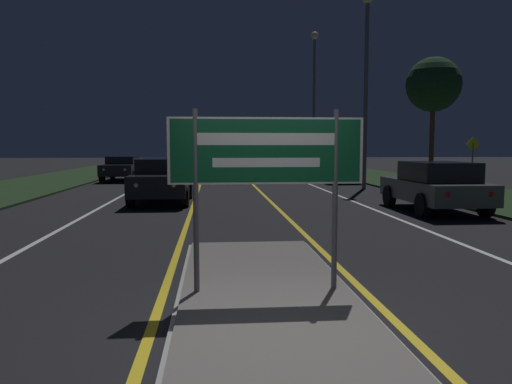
% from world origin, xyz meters
% --- Properties ---
extents(ground_plane, '(160.00, 160.00, 0.00)m').
position_xyz_m(ground_plane, '(0.00, 0.00, 0.00)').
color(ground_plane, black).
extents(median_island, '(2.26, 6.50, 0.10)m').
position_xyz_m(median_island, '(0.00, 1.40, 0.04)').
color(median_island, '#999993').
rests_on(median_island, ground_plane).
extents(verge_left, '(5.00, 100.00, 0.08)m').
position_xyz_m(verge_left, '(-9.50, 20.00, 0.04)').
color(verge_left, '#1E3319').
rests_on(verge_left, ground_plane).
extents(verge_right, '(5.00, 100.00, 0.08)m').
position_xyz_m(verge_right, '(9.50, 20.00, 0.04)').
color(verge_right, '#1E3319').
rests_on(verge_right, ground_plane).
extents(centre_line_yellow_left, '(0.12, 70.00, 0.01)m').
position_xyz_m(centre_line_yellow_left, '(-1.32, 25.00, 0.00)').
color(centre_line_yellow_left, gold).
rests_on(centre_line_yellow_left, ground_plane).
extents(centre_line_yellow_right, '(0.12, 70.00, 0.01)m').
position_xyz_m(centre_line_yellow_right, '(1.32, 25.00, 0.00)').
color(centre_line_yellow_right, gold).
rests_on(centre_line_yellow_right, ground_plane).
extents(lane_line_white_left, '(0.12, 70.00, 0.01)m').
position_xyz_m(lane_line_white_left, '(-4.20, 25.00, 0.00)').
color(lane_line_white_left, silver).
rests_on(lane_line_white_left, ground_plane).
extents(lane_line_white_right, '(0.12, 70.00, 0.01)m').
position_xyz_m(lane_line_white_right, '(4.20, 25.00, 0.00)').
color(lane_line_white_right, silver).
rests_on(lane_line_white_right, ground_plane).
extents(edge_line_white_left, '(0.10, 70.00, 0.01)m').
position_xyz_m(edge_line_white_left, '(-7.20, 25.00, 0.00)').
color(edge_line_white_left, silver).
rests_on(edge_line_white_left, ground_plane).
extents(edge_line_white_right, '(0.10, 70.00, 0.01)m').
position_xyz_m(edge_line_white_right, '(7.20, 25.00, 0.00)').
color(edge_line_white_right, silver).
rests_on(edge_line_white_right, ground_plane).
extents(highway_sign, '(2.44, 0.07, 2.28)m').
position_xyz_m(highway_sign, '(0.00, 1.39, 1.75)').
color(highway_sign, '#56565B').
rests_on(highway_sign, median_island).
extents(streetlight_right_near, '(0.49, 0.49, 8.61)m').
position_xyz_m(streetlight_right_near, '(6.13, 17.17, 5.39)').
color(streetlight_right_near, '#56565B').
rests_on(streetlight_right_near, ground_plane).
extents(streetlight_right_far, '(0.53, 0.53, 9.62)m').
position_xyz_m(streetlight_right_far, '(6.23, 29.19, 6.18)').
color(streetlight_right_far, '#56565B').
rests_on(streetlight_right_far, ground_plane).
extents(car_receding_0, '(1.98, 4.17, 1.47)m').
position_xyz_m(car_receding_0, '(5.81, 9.26, 0.77)').
color(car_receding_0, '#4C514C').
rests_on(car_receding_0, ground_plane).
extents(car_receding_1, '(1.86, 4.69, 1.45)m').
position_xyz_m(car_receding_1, '(6.00, 21.83, 0.77)').
color(car_receding_1, '#4C514C').
rests_on(car_receding_1, ground_plane).
extents(car_receding_2, '(1.87, 4.68, 1.44)m').
position_xyz_m(car_receding_2, '(6.09, 35.12, 0.77)').
color(car_receding_2, silver).
rests_on(car_receding_2, ground_plane).
extents(car_approaching_0, '(1.93, 4.23, 1.49)m').
position_xyz_m(car_approaching_0, '(-2.40, 12.39, 0.79)').
color(car_approaching_0, black).
rests_on(car_approaching_0, ground_plane).
extents(car_approaching_1, '(1.85, 4.57, 1.36)m').
position_xyz_m(car_approaching_1, '(-5.72, 23.63, 0.74)').
color(car_approaching_1, black).
rests_on(car_approaching_1, ground_plane).
extents(warning_sign, '(0.60, 0.06, 2.22)m').
position_xyz_m(warning_sign, '(10.19, 15.31, 1.42)').
color(warning_sign, '#56565B').
rests_on(warning_sign, verge_right).
extents(roadside_palm_right, '(2.72, 2.72, 6.28)m').
position_xyz_m(roadside_palm_right, '(10.38, 19.73, 4.97)').
color(roadside_palm_right, '#4C3823').
rests_on(roadside_palm_right, verge_right).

